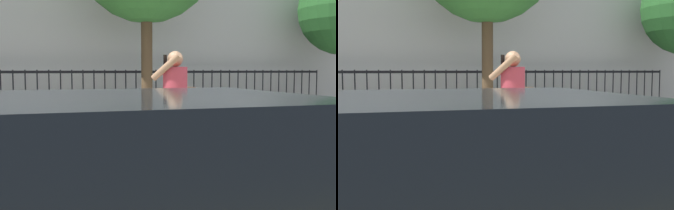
{
  "view_description": "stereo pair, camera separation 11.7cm",
  "coord_description": "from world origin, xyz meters",
  "views": [
    {
      "loc": [
        -1.94,
        -3.76,
        1.58
      ],
      "look_at": [
        0.05,
        1.88,
        1.08
      ],
      "focal_mm": 43.68,
      "sensor_mm": 36.0,
      "label": 1
    },
    {
      "loc": [
        -1.83,
        -3.79,
        1.58
      ],
      "look_at": [
        0.05,
        1.88,
        1.08
      ],
      "focal_mm": 43.68,
      "sensor_mm": 36.0,
      "label": 2
    }
  ],
  "objects": [
    {
      "name": "pedestrian_on_phone",
      "position": [
        0.07,
        1.59,
        1.14
      ],
      "size": [
        0.72,
        0.63,
        1.7
      ],
      "color": "#936B4C",
      "rests_on": "sidewalk"
    },
    {
      "name": "sidewalk",
      "position": [
        0.0,
        2.2,
        0.07
      ],
      "size": [
        28.0,
        4.4,
        0.15
      ],
      "primitive_type": "cube",
      "color": "#9E9B93",
      "rests_on": "ground"
    },
    {
      "name": "iron_fence",
      "position": [
        0.0,
        5.9,
        1.02
      ],
      "size": [
        12.03,
        0.04,
        1.6
      ],
      "color": "black",
      "rests_on": "ground"
    }
  ]
}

